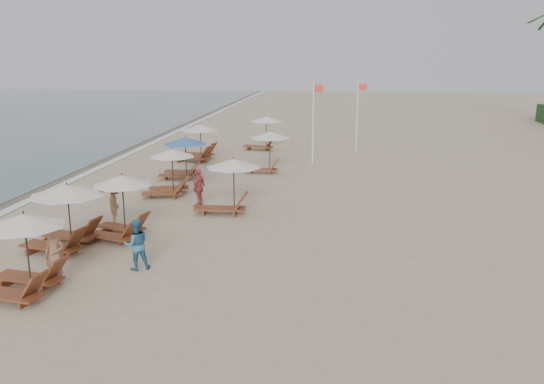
# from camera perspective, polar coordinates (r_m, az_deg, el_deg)

# --- Properties ---
(ground) EXTENTS (160.00, 160.00, 0.00)m
(ground) POSITION_cam_1_polar(r_m,az_deg,el_deg) (17.16, -1.64, -7.91)
(ground) COLOR tan
(ground) RESTS_ON ground
(wet_sand_band) EXTENTS (3.20, 140.00, 0.01)m
(wet_sand_band) POSITION_cam_1_polar(r_m,az_deg,el_deg) (30.47, -22.38, 0.76)
(wet_sand_band) COLOR #6B5E4C
(wet_sand_band) RESTS_ON ground
(foam_line) EXTENTS (0.50, 140.00, 0.02)m
(foam_line) POSITION_cam_1_polar(r_m,az_deg,el_deg) (29.85, -20.21, 0.72)
(foam_line) COLOR white
(foam_line) RESTS_ON ground
(lounger_station_0) EXTENTS (2.54, 2.11, 2.28)m
(lounger_station_0) POSITION_cam_1_polar(r_m,az_deg,el_deg) (16.58, -24.01, -5.99)
(lounger_station_0) COLOR brown
(lounger_station_0) RESTS_ON ground
(lounger_station_1) EXTENTS (2.79, 2.45, 2.19)m
(lounger_station_1) POSITION_cam_1_polar(r_m,az_deg,el_deg) (19.90, -20.28, -2.31)
(lounger_station_1) COLOR brown
(lounger_station_1) RESTS_ON ground
(lounger_station_2) EXTENTS (2.41, 2.17, 2.27)m
(lounger_station_2) POSITION_cam_1_polar(r_m,az_deg,el_deg) (20.42, -15.19, -1.51)
(lounger_station_2) COLOR brown
(lounger_station_2) RESTS_ON ground
(lounger_station_3) EXTENTS (2.41, 2.18, 2.15)m
(lounger_station_3) POSITION_cam_1_polar(r_m,az_deg,el_deg) (26.12, -10.38, 1.96)
(lounger_station_3) COLOR brown
(lounger_station_3) RESTS_ON ground
(lounger_station_4) EXTENTS (2.52, 2.25, 2.12)m
(lounger_station_4) POSITION_cam_1_polar(r_m,az_deg,el_deg) (29.68, -9.02, 3.51)
(lounger_station_4) COLOR brown
(lounger_station_4) RESTS_ON ground
(lounger_station_5) EXTENTS (2.79, 2.54, 2.16)m
(lounger_station_5) POSITION_cam_1_polar(r_m,az_deg,el_deg) (34.49, -7.63, 4.81)
(lounger_station_5) COLOR brown
(lounger_station_5) RESTS_ON ground
(inland_station_0) EXTENTS (2.75, 2.24, 2.22)m
(inland_station_0) POSITION_cam_1_polar(r_m,az_deg,el_deg) (22.78, -4.51, 1.08)
(inland_station_0) COLOR brown
(inland_station_0) RESTS_ON ground
(inland_station_1) EXTENTS (2.52, 2.24, 2.22)m
(inland_station_1) POSITION_cam_1_polar(r_m,az_deg,el_deg) (30.52, -0.54, 4.66)
(inland_station_1) COLOR brown
(inland_station_1) RESTS_ON ground
(inland_station_2) EXTENTS (2.75, 2.24, 2.22)m
(inland_station_2) POSITION_cam_1_polar(r_m,az_deg,el_deg) (37.85, -0.96, 6.27)
(inland_station_2) COLOR brown
(inland_station_2) RESTS_ON ground
(beachgoer_near) EXTENTS (0.63, 0.44, 1.65)m
(beachgoer_near) POSITION_cam_1_polar(r_m,az_deg,el_deg) (17.17, -20.97, -5.92)
(beachgoer_near) COLOR #AA785C
(beachgoer_near) RESTS_ON ground
(beachgoer_mid_a) EXTENTS (0.95, 0.88, 1.57)m
(beachgoer_mid_a) POSITION_cam_1_polar(r_m,az_deg,el_deg) (17.49, -13.45, -5.14)
(beachgoer_mid_a) COLOR #2D6588
(beachgoer_mid_a) RESTS_ON ground
(beachgoer_mid_b) EXTENTS (0.96, 1.25, 1.70)m
(beachgoer_mid_b) POSITION_cam_1_polar(r_m,az_deg,el_deg) (21.93, -15.43, -1.21)
(beachgoer_mid_b) COLOR #946C4B
(beachgoer_mid_b) RESTS_ON ground
(beachgoer_far_a) EXTENTS (0.59, 1.02, 1.63)m
(beachgoer_far_a) POSITION_cam_1_polar(r_m,az_deg,el_deg) (24.09, -7.36, 0.43)
(beachgoer_far_a) COLOR #AE4546
(beachgoer_far_a) RESTS_ON ground
(flag_pole_near) EXTENTS (0.59, 0.08, 4.75)m
(flag_pole_near) POSITION_cam_1_polar(r_m,az_deg,el_deg) (33.03, 4.20, 7.33)
(flag_pole_near) COLOR silver
(flag_pole_near) RESTS_ON ground
(flag_pole_far) EXTENTS (0.59, 0.08, 4.60)m
(flag_pole_far) POSITION_cam_1_polar(r_m,az_deg,el_deg) (37.30, 8.59, 7.84)
(flag_pole_far) COLOR silver
(flag_pole_far) RESTS_ON ground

